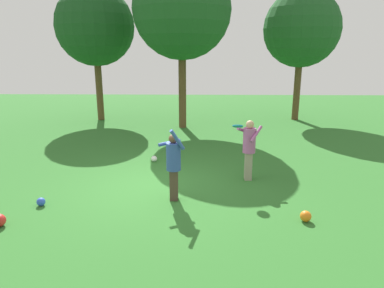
% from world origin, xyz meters
% --- Properties ---
extents(ground_plane, '(40.00, 40.00, 0.00)m').
position_xyz_m(ground_plane, '(0.00, 0.00, 0.00)').
color(ground_plane, '#2D6B28').
extents(person_thrower, '(0.65, 0.65, 1.77)m').
position_xyz_m(person_thrower, '(0.45, -0.72, 0.95)').
color(person_thrower, '#4C382D').
rests_on(person_thrower, ground_plane).
extents(person_catcher, '(0.72, 0.72, 1.65)m').
position_xyz_m(person_catcher, '(2.38, 0.67, 0.98)').
color(person_catcher, gray).
rests_on(person_catcher, ground_plane).
extents(frisbee, '(0.30, 0.29, 0.13)m').
position_xyz_m(frisbee, '(2.01, 0.23, 1.59)').
color(frisbee, '#2393D1').
extents(ball_white, '(0.19, 0.19, 0.19)m').
position_xyz_m(ball_white, '(-0.41, 2.19, 0.10)').
color(ball_white, white).
rests_on(ball_white, ground_plane).
extents(ball_blue, '(0.19, 0.19, 0.19)m').
position_xyz_m(ball_blue, '(-2.56, -1.14, 0.10)').
color(ball_blue, blue).
rests_on(ball_blue, ground_plane).
extents(ball_orange, '(0.23, 0.23, 0.23)m').
position_xyz_m(ball_orange, '(3.26, -1.76, 0.12)').
color(ball_orange, orange).
rests_on(ball_orange, ground_plane).
extents(tree_left, '(3.80, 3.80, 6.50)m').
position_xyz_m(tree_left, '(-4.07, 9.22, 4.58)').
color(tree_left, brown).
rests_on(tree_left, ground_plane).
extents(tree_center, '(4.27, 4.27, 7.30)m').
position_xyz_m(tree_center, '(0.25, 7.45, 5.15)').
color(tree_center, brown).
rests_on(tree_center, ground_plane).
extents(tree_far_right, '(3.71, 3.71, 6.34)m').
position_xyz_m(tree_far_right, '(5.98, 9.48, 4.47)').
color(tree_far_right, brown).
rests_on(tree_far_right, ground_plane).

